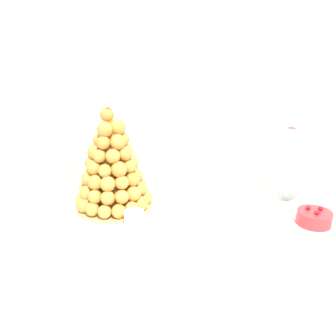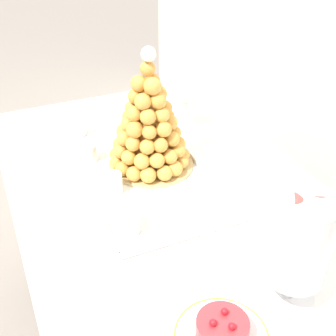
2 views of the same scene
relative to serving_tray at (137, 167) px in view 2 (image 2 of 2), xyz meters
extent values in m
cylinder|color=brown|center=(-0.44, -0.27, -0.40)|extent=(0.04, 0.04, 0.74)
cylinder|color=brown|center=(-0.44, 0.35, -0.40)|extent=(0.04, 0.04, 0.74)
cube|color=brown|center=(0.11, 0.04, -0.02)|extent=(1.22, 0.74, 0.02)
cube|color=white|center=(0.11, 0.04, -0.01)|extent=(1.28, 0.80, 0.00)
cube|color=white|center=(0.11, -0.36, -0.16)|extent=(1.28, 0.01, 0.30)
cube|color=white|center=(0.11, 0.44, -0.16)|extent=(1.28, 0.01, 0.30)
cube|color=white|center=(-0.53, 0.04, -0.16)|extent=(0.01, 0.80, 0.30)
cube|color=white|center=(0.00, 0.00, 0.00)|extent=(0.66, 0.33, 0.01)
cube|color=white|center=(0.00, -0.16, 0.01)|extent=(0.66, 0.01, 0.02)
cube|color=white|center=(0.00, 0.16, 0.01)|extent=(0.66, 0.01, 0.02)
cube|color=white|center=(-0.33, 0.00, 0.01)|extent=(0.01, 0.33, 0.02)
cube|color=white|center=(0.33, 0.00, 0.01)|extent=(0.01, 0.33, 0.02)
cylinder|color=white|center=(0.00, 0.00, 0.00)|extent=(0.30, 0.30, 0.00)
cylinder|color=tan|center=(0.01, 0.04, 0.01)|extent=(0.24, 0.24, 0.01)
cone|color=#BB7D35|center=(0.01, 0.04, 0.16)|extent=(0.16, 0.16, 0.30)
sphere|color=gold|center=(0.10, 0.04, 0.03)|extent=(0.04, 0.04, 0.04)
sphere|color=gold|center=(0.10, 0.08, 0.03)|extent=(0.05, 0.05, 0.05)
sphere|color=gold|center=(0.07, 0.11, 0.03)|extent=(0.04, 0.04, 0.04)
sphere|color=gold|center=(0.04, 0.13, 0.03)|extent=(0.04, 0.04, 0.04)
sphere|color=gold|center=(0.00, 0.13, 0.03)|extent=(0.04, 0.04, 0.04)
sphere|color=gold|center=(-0.04, 0.12, 0.03)|extent=(0.04, 0.04, 0.04)
sphere|color=gold|center=(-0.07, 0.09, 0.03)|extent=(0.04, 0.04, 0.04)
sphere|color=gold|center=(-0.09, 0.06, 0.03)|extent=(0.04, 0.04, 0.04)
sphere|color=gold|center=(-0.09, 0.02, 0.03)|extent=(0.04, 0.04, 0.04)
sphere|color=gold|center=(-0.07, -0.02, 0.03)|extent=(0.05, 0.05, 0.05)
sphere|color=gold|center=(-0.04, -0.05, 0.03)|extent=(0.04, 0.04, 0.04)
sphere|color=gold|center=(0.00, -0.06, 0.03)|extent=(0.04, 0.04, 0.04)
sphere|color=gold|center=(0.04, -0.05, 0.03)|extent=(0.04, 0.04, 0.04)
sphere|color=gold|center=(0.07, -0.03, 0.03)|extent=(0.04, 0.04, 0.04)
sphere|color=gold|center=(0.10, 0.00, 0.03)|extent=(0.04, 0.04, 0.04)
sphere|color=gold|center=(0.09, 0.07, 0.07)|extent=(0.04, 0.04, 0.04)
sphere|color=gold|center=(0.06, 0.10, 0.07)|extent=(0.04, 0.04, 0.04)
sphere|color=gold|center=(0.03, 0.12, 0.07)|extent=(0.04, 0.04, 0.04)
sphere|color=gold|center=(-0.01, 0.12, 0.07)|extent=(0.04, 0.04, 0.04)
sphere|color=gold|center=(-0.05, 0.10, 0.07)|extent=(0.04, 0.04, 0.04)
sphere|color=gold|center=(-0.07, 0.07, 0.07)|extent=(0.04, 0.04, 0.04)
sphere|color=gold|center=(-0.08, 0.03, 0.07)|extent=(0.04, 0.04, 0.04)
sphere|color=gold|center=(-0.06, -0.01, 0.07)|extent=(0.05, 0.05, 0.05)
sphere|color=gold|center=(-0.03, -0.04, 0.07)|extent=(0.04, 0.04, 0.04)
sphere|color=gold|center=(0.01, -0.05, 0.07)|extent=(0.04, 0.04, 0.04)
sphere|color=gold|center=(0.05, -0.04, 0.07)|extent=(0.04, 0.04, 0.04)
sphere|color=gold|center=(0.08, -0.01, 0.07)|extent=(0.04, 0.04, 0.04)
sphere|color=gold|center=(0.09, 0.03, 0.07)|extent=(0.04, 0.04, 0.04)
sphere|color=gold|center=(0.06, 0.08, 0.11)|extent=(0.04, 0.04, 0.04)
sphere|color=gold|center=(0.03, 0.11, 0.11)|extent=(0.04, 0.04, 0.04)
sphere|color=gold|center=(-0.01, 0.11, 0.11)|extent=(0.05, 0.05, 0.05)
sphere|color=gold|center=(-0.05, 0.08, 0.11)|extent=(0.05, 0.05, 0.05)
sphere|color=gold|center=(-0.06, 0.05, 0.11)|extent=(0.04, 0.04, 0.04)
sphere|color=gold|center=(-0.06, 0.01, 0.11)|extent=(0.04, 0.04, 0.04)
sphere|color=gold|center=(-0.03, -0.02, 0.11)|extent=(0.04, 0.04, 0.04)
sphere|color=gold|center=(0.01, -0.03, 0.11)|extent=(0.04, 0.04, 0.04)
sphere|color=gold|center=(0.05, -0.02, 0.11)|extent=(0.04, 0.04, 0.04)
sphere|color=gold|center=(0.07, 0.01, 0.11)|extent=(0.04, 0.04, 0.04)
sphere|color=gold|center=(0.08, 0.05, 0.11)|extent=(0.04, 0.04, 0.04)
sphere|color=gold|center=(0.04, 0.09, 0.15)|extent=(0.04, 0.04, 0.04)
sphere|color=gold|center=(0.00, 0.10, 0.14)|extent=(0.05, 0.05, 0.05)
sphere|color=gold|center=(-0.04, 0.07, 0.15)|extent=(0.04, 0.04, 0.04)
sphere|color=gold|center=(-0.05, 0.04, 0.15)|extent=(0.05, 0.05, 0.05)
sphere|color=gold|center=(-0.04, 0.00, 0.15)|extent=(0.04, 0.04, 0.04)
sphere|color=gold|center=(0.00, -0.02, 0.14)|extent=(0.04, 0.04, 0.04)
sphere|color=gold|center=(0.04, -0.01, 0.15)|extent=(0.05, 0.05, 0.05)
sphere|color=gold|center=(0.06, 0.02, 0.14)|extent=(0.04, 0.04, 0.04)
sphere|color=gold|center=(0.06, 0.06, 0.14)|extent=(0.04, 0.04, 0.04)
sphere|color=gold|center=(0.02, 0.08, 0.18)|extent=(0.04, 0.04, 0.04)
sphere|color=gold|center=(-0.02, 0.07, 0.18)|extent=(0.04, 0.04, 0.04)
sphere|color=gold|center=(-0.04, 0.03, 0.18)|extent=(0.05, 0.05, 0.05)
sphere|color=gold|center=(-0.02, 0.00, 0.18)|extent=(0.04, 0.04, 0.04)
sphere|color=gold|center=(0.02, -0.01, 0.18)|extent=(0.04, 0.04, 0.04)
sphere|color=gold|center=(0.05, 0.02, 0.18)|extent=(0.04, 0.04, 0.04)
sphere|color=gold|center=(0.05, 0.06, 0.18)|extent=(0.04, 0.04, 0.04)
sphere|color=gold|center=(0.00, 0.07, 0.22)|extent=(0.05, 0.05, 0.05)
sphere|color=gold|center=(-0.03, 0.04, 0.22)|extent=(0.04, 0.04, 0.04)
sphere|color=gold|center=(-0.01, 0.01, 0.22)|extent=(0.04, 0.04, 0.04)
sphere|color=gold|center=(0.03, 0.01, 0.22)|extent=(0.05, 0.05, 0.05)
sphere|color=gold|center=(0.04, 0.05, 0.22)|extent=(0.05, 0.05, 0.05)
sphere|color=gold|center=(0.00, 0.06, 0.26)|extent=(0.04, 0.04, 0.04)
sphere|color=gold|center=(0.00, 0.02, 0.25)|extent=(0.05, 0.05, 0.05)
sphere|color=gold|center=(0.03, 0.04, 0.26)|extent=(0.05, 0.05, 0.05)
sphere|color=gold|center=(0.00, 0.04, 0.29)|extent=(0.04, 0.04, 0.04)
sphere|color=white|center=(0.01, 0.04, 0.33)|extent=(0.04, 0.04, 0.04)
cylinder|color=silver|center=(-0.26, -0.10, 0.03)|extent=(0.05, 0.05, 0.06)
cylinder|color=#F4EAC6|center=(-0.26, -0.10, 0.02)|extent=(0.04, 0.04, 0.02)
cylinder|color=white|center=(-0.26, -0.10, 0.04)|extent=(0.04, 0.04, 0.02)
sphere|color=brown|center=(-0.26, -0.10, 0.05)|extent=(0.01, 0.01, 0.01)
cylinder|color=silver|center=(-0.09, -0.12, 0.03)|extent=(0.05, 0.05, 0.05)
cylinder|color=brown|center=(-0.09, -0.12, 0.01)|extent=(0.04, 0.04, 0.02)
cylinder|color=#8C603D|center=(-0.09, -0.12, 0.03)|extent=(0.04, 0.04, 0.02)
sphere|color=brown|center=(-0.09, -0.12, 0.05)|extent=(0.01, 0.01, 0.01)
cylinder|color=silver|center=(0.09, -0.10, 0.03)|extent=(0.06, 0.06, 0.05)
cylinder|color=brown|center=(0.09, -0.10, 0.01)|extent=(0.05, 0.05, 0.02)
cylinder|color=#8C603D|center=(0.09, -0.10, 0.03)|extent=(0.05, 0.05, 0.02)
sphere|color=brown|center=(0.08, -0.10, 0.04)|extent=(0.02, 0.02, 0.02)
cylinder|color=silver|center=(0.25, -0.12, 0.03)|extent=(0.06, 0.06, 0.05)
cylinder|color=gold|center=(0.25, -0.12, 0.01)|extent=(0.06, 0.06, 0.02)
cylinder|color=#EAC166|center=(0.25, -0.12, 0.03)|extent=(0.06, 0.06, 0.02)
sphere|color=brown|center=(0.26, -0.12, 0.05)|extent=(0.02, 0.02, 0.02)
cylinder|color=white|center=(0.56, 0.11, 0.00)|extent=(0.11, 0.11, 0.01)
cylinder|color=white|center=(0.56, 0.11, 0.03)|extent=(0.02, 0.02, 0.06)
cylinder|color=white|center=(0.56, 0.11, 0.15)|extent=(0.12, 0.12, 0.18)
cylinder|color=#9ED860|center=(0.58, 0.11, 0.08)|extent=(0.05, 0.04, 0.04)
cylinder|color=#72B2E0|center=(0.55, 0.13, 0.08)|extent=(0.06, 0.04, 0.06)
cylinder|color=#9ED860|center=(0.56, 0.09, 0.08)|extent=(0.05, 0.04, 0.04)
cylinder|color=brown|center=(0.58, 0.12, 0.10)|extent=(0.05, 0.04, 0.04)
cylinder|color=#D199D8|center=(0.55, 0.12, 0.10)|extent=(0.04, 0.04, 0.02)
cylinder|color=#9ED860|center=(0.57, 0.09, 0.10)|extent=(0.05, 0.05, 0.04)
cylinder|color=pink|center=(0.58, 0.14, 0.12)|extent=(0.06, 0.04, 0.06)
cylinder|color=#9ED860|center=(0.55, 0.12, 0.12)|extent=(0.05, 0.04, 0.05)
cylinder|color=#F9A54C|center=(0.55, 0.09, 0.12)|extent=(0.05, 0.05, 0.03)
cylinder|color=#72B2E0|center=(0.59, 0.11, 0.12)|extent=(0.06, 0.05, 0.06)
cylinder|color=#F9A54C|center=(0.56, 0.14, 0.14)|extent=(0.06, 0.05, 0.06)
cylinder|color=pink|center=(0.55, 0.11, 0.14)|extent=(0.06, 0.05, 0.05)
cylinder|color=#E54C47|center=(0.57, 0.10, 0.14)|extent=(0.05, 0.04, 0.02)
cylinder|color=#E54C47|center=(0.59, 0.12, 0.14)|extent=(0.06, 0.04, 0.06)
cylinder|color=#E54C47|center=(0.55, 0.12, 0.16)|extent=(0.04, 0.04, 0.03)
cylinder|color=yellow|center=(0.56, 0.10, 0.16)|extent=(0.06, 0.05, 0.06)
cylinder|color=brown|center=(0.58, 0.13, 0.16)|extent=(0.05, 0.05, 0.06)
cylinder|color=#D199D8|center=(0.55, 0.12, 0.18)|extent=(0.05, 0.05, 0.03)
cylinder|color=#72B2E0|center=(0.57, 0.10, 0.18)|extent=(0.06, 0.05, 0.05)
cylinder|color=#E54C47|center=(0.58, 0.13, 0.18)|extent=(0.06, 0.04, 0.06)
cylinder|color=#F9A54C|center=(0.54, 0.11, 0.20)|extent=(0.06, 0.05, 0.06)
cylinder|color=brown|center=(0.58, 0.10, 0.20)|extent=(0.06, 0.04, 0.06)
cylinder|color=pink|center=(0.58, 0.14, 0.20)|extent=(0.05, 0.04, 0.05)
cylinder|color=#E54C47|center=(0.55, 0.09, 0.22)|extent=(0.06, 0.05, 0.06)
cylinder|color=pink|center=(0.59, 0.11, 0.22)|extent=(0.06, 0.05, 0.06)
cylinder|color=#E54C47|center=(0.56, 0.14, 0.22)|extent=(0.05, 0.04, 0.05)
torus|color=gold|center=(0.59, -0.06, 0.00)|extent=(0.18, 0.18, 0.00)
cylinder|color=red|center=(0.59, -0.06, 0.02)|extent=(0.10, 0.10, 0.04)
sphere|color=#A51923|center=(0.61, -0.05, 0.05)|extent=(0.01, 0.01, 0.01)
sphere|color=#A51923|center=(0.58, -0.04, 0.05)|extent=(0.01, 0.01, 0.01)
sphere|color=#A51923|center=(0.59, -0.08, 0.05)|extent=(0.01, 0.01, 0.01)
cylinder|color=silver|center=(-0.17, 0.24, 0.00)|extent=(0.06, 0.06, 0.00)
cylinder|color=silver|center=(-0.17, 0.24, 0.04)|extent=(0.01, 0.01, 0.09)
sphere|color=silver|center=(-0.17, 0.24, 0.12)|extent=(0.08, 0.08, 0.08)
cylinder|color=#EAE08C|center=(-0.17, 0.24, 0.11)|extent=(0.06, 0.06, 0.03)
camera|label=1|loc=(0.21, -0.99, 0.49)|focal=38.66mm
camera|label=2|loc=(1.03, -0.35, 0.71)|focal=47.82mm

